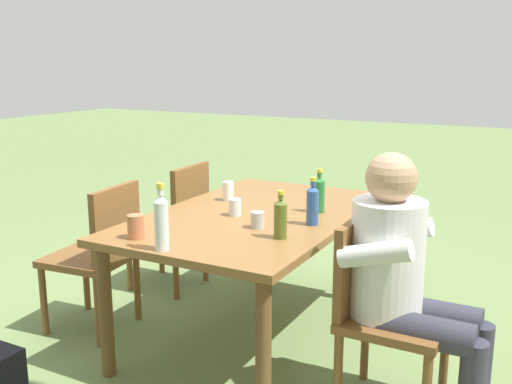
# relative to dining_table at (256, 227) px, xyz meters

# --- Properties ---
(ground_plane) EXTENTS (24.00, 24.00, 0.00)m
(ground_plane) POSITION_rel_dining_table_xyz_m (0.00, 0.00, -0.65)
(ground_plane) COLOR #6B844C
(dining_table) EXTENTS (1.67, 1.04, 0.72)m
(dining_table) POSITION_rel_dining_table_xyz_m (0.00, 0.00, 0.00)
(dining_table) COLOR olive
(dining_table) RESTS_ON ground_plane
(chair_far_right) EXTENTS (0.44, 0.44, 0.87)m
(chair_far_right) POSITION_rel_dining_table_xyz_m (0.38, 0.82, -0.16)
(chair_far_right) COLOR brown
(chair_far_right) RESTS_ON ground_plane
(chair_near_right) EXTENTS (0.48, 0.48, 0.87)m
(chair_near_right) POSITION_rel_dining_table_xyz_m (0.37, -0.82, -0.16)
(chair_near_right) COLOR brown
(chair_near_right) RESTS_ON ground_plane
(chair_near_left) EXTENTS (0.46, 0.46, 0.87)m
(chair_near_left) POSITION_rel_dining_table_xyz_m (-0.38, -0.82, -0.16)
(chair_near_left) COLOR brown
(chair_near_left) RESTS_ON ground_plane
(person_in_white_shirt) EXTENTS (0.47, 0.61, 1.18)m
(person_in_white_shirt) POSITION_rel_dining_table_xyz_m (0.38, 0.93, 0.01)
(person_in_white_shirt) COLOR white
(person_in_white_shirt) RESTS_ON ground_plane
(bottle_green) EXTENTS (0.06, 0.06, 0.25)m
(bottle_green) POSITION_rel_dining_table_xyz_m (-0.18, 0.30, 0.18)
(bottle_green) COLOR #287A38
(bottle_green) RESTS_ON dining_table
(bottle_clear) EXTENTS (0.06, 0.06, 0.31)m
(bottle_clear) POSITION_rel_dining_table_xyz_m (0.77, -0.06, 0.21)
(bottle_clear) COLOR white
(bottle_clear) RESTS_ON dining_table
(bottle_blue) EXTENTS (0.06, 0.06, 0.25)m
(bottle_blue) POSITION_rel_dining_table_xyz_m (0.07, 0.37, 0.19)
(bottle_blue) COLOR #2D56A3
(bottle_blue) RESTS_ON dining_table
(bottle_olive) EXTENTS (0.06, 0.06, 0.23)m
(bottle_olive) POSITION_rel_dining_table_xyz_m (0.36, 0.33, 0.18)
(bottle_olive) COLOR #566623
(bottle_olive) RESTS_ON dining_table
(cup_terracotta) EXTENTS (0.08, 0.08, 0.11)m
(cup_terracotta) POSITION_rel_dining_table_xyz_m (0.69, -0.28, 0.14)
(cup_terracotta) COLOR #BC6B47
(cup_terracotta) RESTS_ON dining_table
(cup_white) EXTENTS (0.07, 0.07, 0.12)m
(cup_white) POSITION_rel_dining_table_xyz_m (-0.19, -0.29, 0.14)
(cup_white) COLOR white
(cup_white) RESTS_ON dining_table
(cup_steel) EXTENTS (0.07, 0.07, 0.08)m
(cup_steel) POSITION_rel_dining_table_xyz_m (0.26, 0.15, 0.12)
(cup_steel) COLOR #B2B7BC
(cup_steel) RESTS_ON dining_table
(cup_glass) EXTENTS (0.07, 0.07, 0.09)m
(cup_glass) POSITION_rel_dining_table_xyz_m (0.10, -0.08, 0.12)
(cup_glass) COLOR silver
(cup_glass) RESTS_ON dining_table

